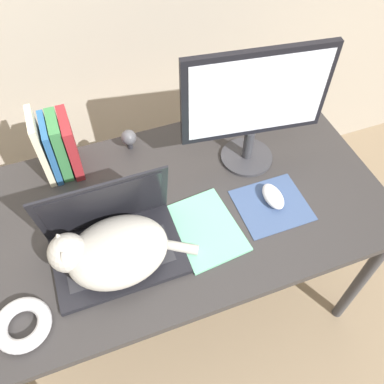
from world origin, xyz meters
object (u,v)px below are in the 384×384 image
cable_coil (23,325)px  notepad (205,229)px  computer_mouse (273,196)px  external_monitor (255,104)px  webcam (129,138)px  cat (112,251)px  book_row (57,146)px  laptop (114,240)px

cable_coil → notepad: (0.57, 0.12, -0.02)m
computer_mouse → external_monitor: bearing=89.9°
computer_mouse → webcam: bearing=133.6°
external_monitor → computer_mouse: external_monitor is taller
cat → external_monitor: bearing=24.8°
cable_coil → notepad: cable_coil is taller
computer_mouse → book_row: book_row is taller
cat → external_monitor: 0.63m
laptop → book_row: bearing=103.7°
external_monitor → webcam: (-0.38, 0.20, -0.20)m
computer_mouse → cable_coil: computer_mouse is taller
external_monitor → notepad: 0.42m
cable_coil → webcam: (0.44, 0.55, 0.03)m
external_monitor → cable_coil: (-0.83, -0.36, -0.23)m
computer_mouse → notepad: computer_mouse is taller
cat → book_row: bearing=100.3°
cat → computer_mouse: 0.55m
cable_coil → computer_mouse: bearing=10.4°
cable_coil → webcam: bearing=51.3°
computer_mouse → cable_coil: (-0.83, -0.15, -0.00)m
notepad → computer_mouse: bearing=6.6°
cat → computer_mouse: bearing=5.1°
laptop → notepad: size_ratio=1.37×
cat → webcam: bearing=69.9°
cable_coil → webcam: size_ratio=1.92×
cat → external_monitor: (0.55, 0.25, 0.18)m
cat → cable_coil: size_ratio=2.74×
laptop → webcam: bearing=69.5°
computer_mouse → cable_coil: size_ratio=0.70×
laptop → cable_coil: (-0.29, -0.15, -0.03)m
laptop → webcam: (0.15, 0.40, -0.00)m
book_row → notepad: size_ratio=0.90×
laptop → cat: (-0.01, -0.05, 0.02)m
external_monitor → computer_mouse: 0.31m
laptop → book_row: 0.40m
laptop → computer_mouse: size_ratio=3.55×
cat → book_row: (-0.08, 0.43, 0.04)m
laptop → cat: laptop is taller
book_row → webcam: bearing=4.8°
computer_mouse → notepad: (-0.25, -0.03, -0.02)m
book_row → cable_coil: size_ratio=1.64×
webcam → book_row: bearing=-175.2°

